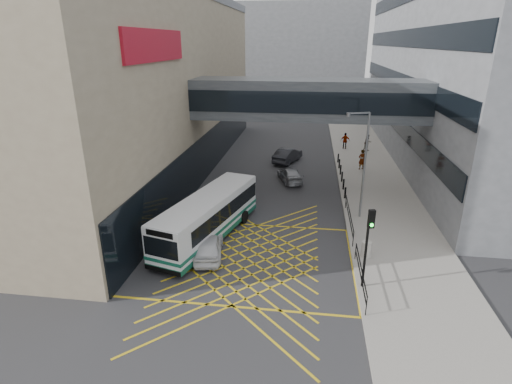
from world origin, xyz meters
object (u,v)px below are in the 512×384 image
at_px(bus, 209,216).
at_px(traffic_light, 368,238).
at_px(street_lamp, 363,160).
at_px(car_white, 209,245).
at_px(pedestrian_a, 362,160).
at_px(pedestrian_c, 345,141).
at_px(pedestrian_b, 368,143).
at_px(car_silver, 290,175).
at_px(litter_bin, 366,249).
at_px(car_dark, 288,155).

height_order(bus, traffic_light, traffic_light).
bearing_deg(bus, traffic_light, -12.09).
bearing_deg(street_lamp, car_white, -163.76).
distance_m(car_white, pedestrian_a, 20.81).
relative_size(bus, traffic_light, 2.40).
xyz_separation_m(pedestrian_a, pedestrian_c, (-1.00, 7.78, -0.05)).
xyz_separation_m(traffic_light, pedestrian_b, (3.45, 27.37, -1.86)).
bearing_deg(pedestrian_c, pedestrian_a, 99.06).
relative_size(car_silver, pedestrian_b, 2.17).
xyz_separation_m(street_lamp, litter_bin, (-0.08, -5.62, -3.70)).
bearing_deg(bus, pedestrian_b, 76.26).
bearing_deg(pedestrian_c, litter_bin, 90.48).
distance_m(bus, pedestrian_a, 19.15).
bearing_deg(bus, car_silver, 83.97).
bearing_deg(traffic_light, pedestrian_a, 69.67).
xyz_separation_m(bus, pedestrian_a, (11.06, 15.63, -0.38)).
bearing_deg(pedestrian_a, pedestrian_b, -130.89).
distance_m(bus, car_silver, 12.45).
distance_m(street_lamp, pedestrian_b, 19.10).
relative_size(bus, pedestrian_a, 5.34).
relative_size(car_dark, pedestrian_a, 2.43).
bearing_deg(car_silver, car_white, 57.07).
height_order(bus, street_lamp, street_lamp).
distance_m(car_dark, street_lamp, 15.08).
bearing_deg(traffic_light, pedestrian_c, 73.30).
distance_m(street_lamp, pedestrian_c, 19.53).
xyz_separation_m(car_dark, pedestrian_c, (6.21, 5.79, 0.34)).
bearing_deg(car_white, street_lamp, -154.41).
height_order(street_lamp, pedestrian_c, street_lamp).
bearing_deg(bus, street_lamp, 38.39).
relative_size(car_white, litter_bin, 4.48).
distance_m(bus, street_lamp, 10.84).
xyz_separation_m(car_dark, litter_bin, (5.67, -19.08, -0.10)).
xyz_separation_m(car_dark, pedestrian_a, (7.21, -1.99, 0.39)).
relative_size(litter_bin, pedestrian_c, 0.52).
relative_size(car_white, traffic_light, 1.00).
bearing_deg(car_dark, bus, 98.04).
distance_m(car_white, pedestrian_c, 27.44).
bearing_deg(pedestrian_b, street_lamp, -126.67).
xyz_separation_m(bus, street_lamp, (9.60, 4.16, 2.83)).
bearing_deg(litter_bin, traffic_light, -98.96).
xyz_separation_m(car_white, pedestrian_b, (11.96, 25.07, 0.40)).
height_order(car_white, traffic_light, traffic_light).
relative_size(pedestrian_b, pedestrian_c, 1.01).
bearing_deg(car_white, litter_bin, 175.56).
relative_size(car_white, car_dark, 0.91).
height_order(car_dark, traffic_light, traffic_light).
distance_m(bus, pedestrian_c, 25.48).
bearing_deg(pedestrian_a, car_white, 29.89).
bearing_deg(pedestrian_b, bus, -146.62).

